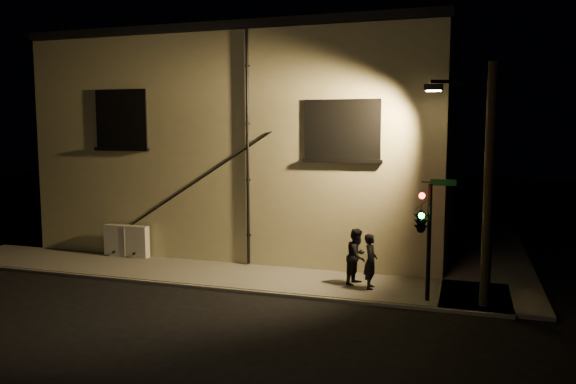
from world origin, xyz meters
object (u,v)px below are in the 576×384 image
(pedestrian_b, at_px, (357,256))
(streetlamp_pole, at_px, (485,179))
(utility_cabinet, at_px, (127,241))
(pedestrian_a, at_px, (371,261))
(traffic_signal, at_px, (422,219))

(pedestrian_b, height_order, streetlamp_pole, streetlamp_pole)
(utility_cabinet, distance_m, pedestrian_a, 9.79)
(utility_cabinet, relative_size, pedestrian_a, 1.08)
(pedestrian_a, height_order, streetlamp_pole, streetlamp_pole)
(traffic_signal, relative_size, streetlamp_pole, 0.51)
(pedestrian_b, height_order, traffic_signal, traffic_signal)
(pedestrian_a, bearing_deg, pedestrian_b, 47.93)
(utility_cabinet, relative_size, pedestrian_b, 1.03)
(pedestrian_b, relative_size, streetlamp_pole, 0.26)
(streetlamp_pole, bearing_deg, pedestrian_b, 164.71)
(pedestrian_a, height_order, pedestrian_b, pedestrian_b)
(utility_cabinet, xyz_separation_m, traffic_signal, (11.24, -2.30, 1.75))
(utility_cabinet, xyz_separation_m, pedestrian_a, (9.67, -1.47, 0.24))
(pedestrian_b, xyz_separation_m, traffic_signal, (2.05, -1.19, 1.46))
(traffic_signal, bearing_deg, utility_cabinet, 168.45)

